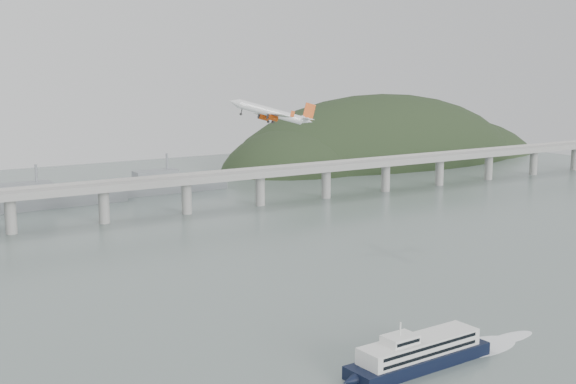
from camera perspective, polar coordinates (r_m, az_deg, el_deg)
ground at (r=281.44m, az=6.01°, el=-8.87°), size 900.00×900.00×0.00m
bridge at (r=447.01m, az=-10.02°, el=0.34°), size 800.00×22.00×23.90m
headland at (r=712.51m, az=7.70°, el=0.86°), size 365.00×155.00×156.00m
ferry at (r=235.35m, az=9.69°, el=-11.68°), size 80.93×16.51×15.26m
airliner at (r=351.76m, az=-1.16°, el=5.87°), size 42.21×38.58×14.53m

